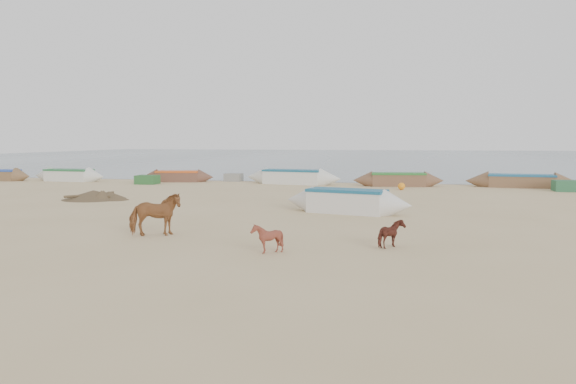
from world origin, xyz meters
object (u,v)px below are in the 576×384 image
(cow_adult, at_px, (155,214))
(calf_right, at_px, (392,234))
(near_canoe, at_px, (347,201))
(calf_front, at_px, (267,238))

(cow_adult, xyz_separation_m, calf_right, (7.41, -0.45, -0.30))
(calf_right, xyz_separation_m, near_canoe, (-2.03, 7.25, 0.11))
(calf_front, bearing_deg, near_canoe, 178.28)
(calf_right, bearing_deg, cow_adult, 96.87)
(cow_adult, distance_m, calf_front, 4.56)
(cow_adult, bearing_deg, near_canoe, -59.89)
(calf_front, xyz_separation_m, near_canoe, (1.24, 8.69, 0.09))
(near_canoe, bearing_deg, calf_right, -59.90)
(cow_adult, distance_m, calf_right, 7.43)
(calf_front, xyz_separation_m, calf_right, (3.27, 1.44, -0.02))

